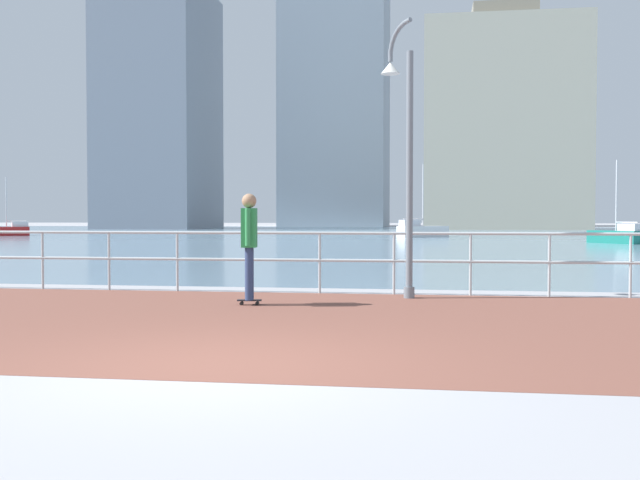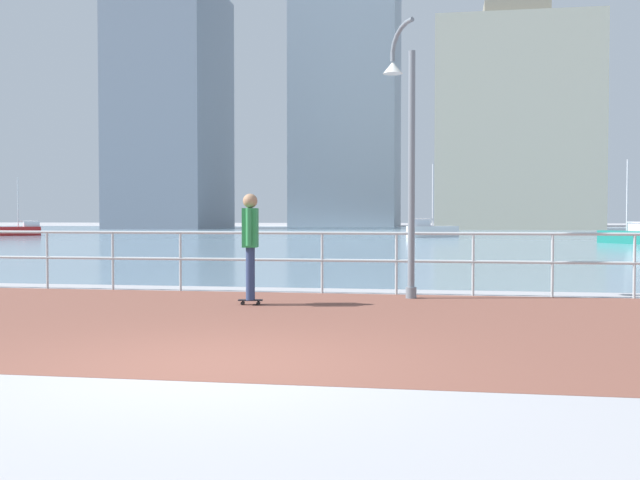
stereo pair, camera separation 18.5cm
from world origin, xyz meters
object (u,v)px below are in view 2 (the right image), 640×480
Objects in this scene: skateboarder at (250,238)px; lamppost at (405,144)px; sailboat_red at (431,230)px; sailboat_ivory at (628,236)px; sailboat_gray at (20,230)px.

lamppost is at bearing 32.39° from skateboarder.
sailboat_ivory is at bearing -44.96° from sailboat_red.
skateboarder is at bearing -93.30° from sailboat_red.
lamppost is 1.11× the size of sailboat_ivory.
sailboat_gray reaches higher than skateboarder.
sailboat_ivory reaches higher than skateboarder.
sailboat_red is 14.84m from sailboat_ivory.
sailboat_ivory reaches higher than sailboat_gray.
sailboat_ivory is (10.50, -10.49, -0.06)m from sailboat_red.
lamppost is 38.84m from sailboat_red.
sailboat_ivory is (40.81, -9.70, 0.01)m from sailboat_gray.
sailboat_red reaches higher than lamppost.
skateboarder is 0.36× the size of sailboat_red.
lamppost reaches higher than sailboat_gray.
lamppost is 1.14× the size of sailboat_gray.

